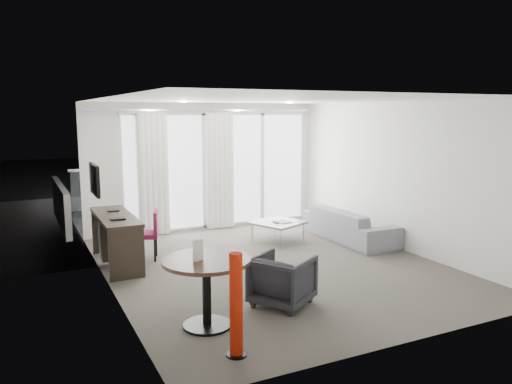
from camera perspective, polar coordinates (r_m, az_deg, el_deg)
name	(u,v)px	position (r m, az deg, el deg)	size (l,w,h in m)	color
floor	(272,266)	(8.02, 1.89, -8.40)	(5.00, 6.00, 0.00)	#4A453D
ceiling	(273,100)	(7.65, 2.00, 10.51)	(5.00, 6.00, 0.00)	white
wall_left	(107,197)	(6.94, -16.64, -0.51)	(0.00, 6.00, 2.60)	silver
wall_right	(398,176)	(9.16, 15.92, 1.78)	(0.00, 6.00, 2.60)	silver
wall_front	(411,223)	(5.31, 17.27, -3.41)	(5.00, 0.00, 2.60)	silver
window_panel	(219,170)	(10.56, -4.20, 2.50)	(4.00, 0.02, 2.38)	white
window_frame	(220,170)	(10.55, -4.17, 2.49)	(4.10, 0.06, 2.44)	white
curtain_left	(154,175)	(9.96, -11.62, 1.93)	(0.60, 0.20, 2.38)	white
curtain_right	(220,171)	(10.39, -4.12, 2.39)	(0.60, 0.20, 2.38)	white
curtain_track	(208,110)	(10.23, -5.52, 9.28)	(4.80, 0.04, 0.04)	#B2B2B7
downlight_a	(183,102)	(8.78, -8.29, 10.18)	(0.12, 0.12, 0.02)	#FFE0B2
downlight_b	(290,103)	(9.63, 3.88, 10.15)	(0.12, 0.12, 0.02)	#FFE0B2
desk	(116,240)	(8.26, -15.68, -5.32)	(0.54, 1.72, 0.80)	black
tv	(94,180)	(8.36, -17.99, 1.36)	(0.05, 0.80, 0.50)	black
desk_chair	(145,235)	(8.45, -12.58, -4.84)	(0.44, 0.42, 0.82)	maroon
round_table	(207,293)	(5.76, -5.65, -11.40)	(1.00, 1.00, 0.80)	#372317
menu_card	(198,268)	(5.59, -6.61, -8.57)	(0.13, 0.02, 0.24)	white
red_lamp	(236,305)	(5.05, -2.28, -12.79)	(0.21, 0.21, 1.06)	#931704
tub_armchair	(283,280)	(6.39, 3.05, -10.03)	(0.68, 0.70, 0.64)	#232326
coffee_table	(278,231)	(9.45, 2.50, -4.51)	(0.84, 0.84, 0.38)	gray
remote	(276,224)	(9.31, 2.26, -3.64)	(0.05, 0.15, 0.02)	black
magazine	(283,223)	(9.38, 3.15, -3.54)	(0.20, 0.25, 0.01)	gray
sofa	(349,224)	(9.66, 10.64, -3.64)	(2.09, 0.82, 0.61)	gray
terrace_slab	(197,215)	(12.16, -6.78, -2.68)	(5.60, 3.00, 0.12)	#4D4D50
rattan_chair_a	(246,199)	(11.84, -1.12, -0.82)	(0.51, 0.51, 0.74)	brown
rattan_chair_b	(246,190)	(12.69, -1.11, 0.21)	(0.61, 0.61, 0.90)	brown
rattan_table	(229,203)	(12.11, -3.12, -1.31)	(0.45, 0.45, 0.45)	brown
balustrade	(178,185)	(13.43, -8.86, 0.82)	(5.50, 0.06, 1.05)	#B2B2B7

